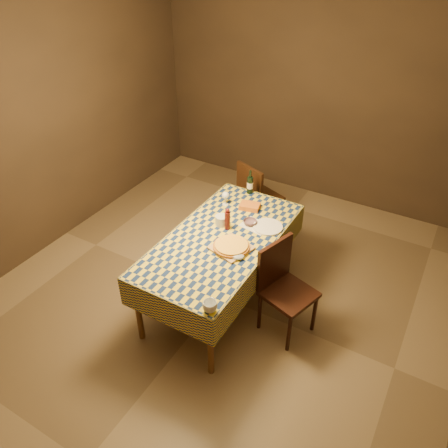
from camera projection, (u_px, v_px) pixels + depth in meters
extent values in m
plane|color=brown|center=(222.00, 297.00, 4.54)|extent=(5.00, 5.00, 0.00)
plane|color=white|center=(220.00, 13.00, 2.99)|extent=(5.00, 5.00, 0.00)
cube|color=#34271D|center=(321.00, 99.00, 5.53)|extent=(4.50, 0.10, 2.70)
cube|color=#34271D|center=(41.00, 132.00, 4.69)|extent=(0.10, 5.00, 2.70)
cylinder|color=brown|center=(138.00, 309.00, 3.90)|extent=(0.06, 0.06, 0.75)
cylinder|color=brown|center=(210.00, 343.00, 3.58)|extent=(0.06, 0.06, 0.75)
cylinder|color=brown|center=(229.00, 218.00, 5.07)|extent=(0.06, 0.06, 0.75)
cylinder|color=brown|center=(290.00, 238.00, 4.76)|extent=(0.06, 0.06, 0.75)
cube|color=brown|center=(221.00, 240.00, 4.12)|extent=(0.90, 1.80, 0.03)
cube|color=olive|center=(221.00, 239.00, 4.10)|extent=(0.92, 1.82, 0.02)
cube|color=olive|center=(165.00, 311.00, 3.54)|extent=(0.94, 0.01, 0.30)
cube|color=olive|center=(263.00, 206.00, 4.83)|extent=(0.94, 0.01, 0.30)
cube|color=olive|center=(181.00, 236.00, 4.38)|extent=(0.01, 1.84, 0.30)
cube|color=olive|center=(265.00, 266.00, 4.00)|extent=(0.01, 1.84, 0.30)
cube|color=tan|center=(231.00, 248.00, 3.96)|extent=(0.39, 0.39, 0.02)
cylinder|color=#995719|center=(231.00, 246.00, 3.95)|extent=(0.39, 0.39, 0.02)
cylinder|color=gold|center=(231.00, 245.00, 3.94)|extent=(0.36, 0.36, 0.01)
cylinder|color=#461012|center=(227.00, 221.00, 4.17)|extent=(0.07, 0.07, 0.19)
sphere|color=#461012|center=(227.00, 211.00, 4.10)|extent=(0.04, 0.04, 0.04)
imported|color=#604551|center=(250.00, 222.00, 4.27)|extent=(0.15, 0.15, 0.04)
cylinder|color=white|center=(225.00, 204.00, 4.57)|extent=(0.07, 0.07, 0.00)
cylinder|color=white|center=(225.00, 201.00, 4.55)|extent=(0.01, 0.01, 0.07)
sphere|color=white|center=(225.00, 195.00, 4.51)|extent=(0.08, 0.08, 0.08)
ellipsoid|color=#410719|center=(225.00, 196.00, 4.52)|extent=(0.05, 0.05, 0.03)
cylinder|color=black|center=(250.00, 185.00, 4.72)|extent=(0.07, 0.07, 0.19)
cylinder|color=black|center=(250.00, 174.00, 4.64)|extent=(0.03, 0.03, 0.08)
cylinder|color=beige|center=(250.00, 185.00, 4.72)|extent=(0.07, 0.07, 0.07)
cylinder|color=#BAC0C1|center=(221.00, 220.00, 4.25)|extent=(0.13, 0.13, 0.10)
cube|color=#C06119|center=(250.00, 206.00, 4.50)|extent=(0.23, 0.18, 0.05)
cylinder|color=white|center=(268.00, 227.00, 4.23)|extent=(0.38, 0.38, 0.02)
imported|color=white|center=(210.00, 306.00, 3.32)|extent=(0.14, 0.14, 0.09)
cube|color=silver|center=(255.00, 226.00, 4.26)|extent=(0.30, 0.25, 0.00)
ellipsoid|color=#909FB8|center=(236.00, 255.00, 3.86)|extent=(0.19, 0.17, 0.05)
cube|color=black|center=(261.00, 198.00, 5.29)|extent=(0.54, 0.54, 0.04)
cube|color=black|center=(249.00, 185.00, 5.05)|extent=(0.40, 0.18, 0.46)
cylinder|color=black|center=(281.00, 215.00, 5.41)|extent=(0.04, 0.04, 0.43)
cylinder|color=black|center=(261.00, 203.00, 5.64)|extent=(0.04, 0.04, 0.43)
cylinder|color=black|center=(259.00, 225.00, 5.22)|extent=(0.04, 0.04, 0.43)
cylinder|color=black|center=(240.00, 213.00, 5.45)|extent=(0.04, 0.04, 0.43)
cube|color=black|center=(289.00, 294.00, 3.94)|extent=(0.53, 0.53, 0.04)
cube|color=black|center=(274.00, 262.00, 3.92)|extent=(0.16, 0.41, 0.46)
cylinder|color=black|center=(289.00, 334.00, 3.87)|extent=(0.04, 0.04, 0.43)
cylinder|color=black|center=(314.00, 313.00, 4.07)|extent=(0.04, 0.04, 0.43)
cylinder|color=black|center=(260.00, 311.00, 4.09)|extent=(0.04, 0.04, 0.43)
cylinder|color=black|center=(285.00, 293.00, 4.28)|extent=(0.04, 0.04, 0.43)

